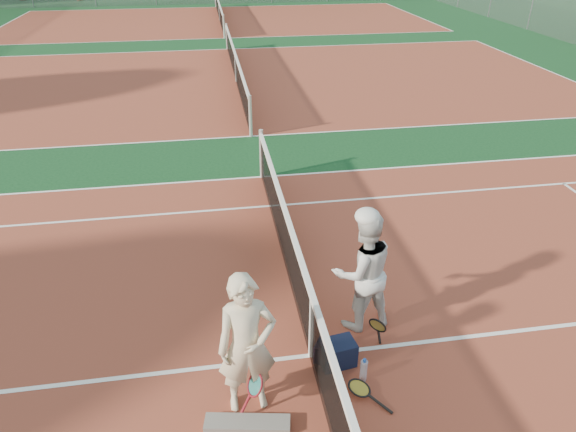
{
  "coord_description": "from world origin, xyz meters",
  "views": [
    {
      "loc": [
        -1.06,
        -4.78,
        4.89
      ],
      "look_at": [
        0.0,
        1.85,
        1.05
      ],
      "focal_mm": 32.0,
      "sensor_mm": 36.0,
      "label": 1
    }
  ],
  "objects_px": {
    "sports_bag_navy": "(337,353)",
    "racket_black_held": "(376,335)",
    "racket_red": "(255,394)",
    "water_bottle": "(364,371)",
    "racket_spare": "(359,389)",
    "player_b": "(363,271)",
    "player_a": "(247,345)",
    "net_main": "(311,326)",
    "sports_bag_purple": "(329,353)"
  },
  "relations": [
    {
      "from": "sports_bag_navy",
      "to": "racket_black_held",
      "type": "bearing_deg",
      "value": 12.89
    },
    {
      "from": "racket_red",
      "to": "water_bottle",
      "type": "relative_size",
      "value": 1.79
    },
    {
      "from": "racket_spare",
      "to": "sports_bag_navy",
      "type": "relative_size",
      "value": 1.37
    },
    {
      "from": "racket_black_held",
      "to": "racket_spare",
      "type": "height_order",
      "value": "racket_black_held"
    },
    {
      "from": "player_b",
      "to": "racket_spare",
      "type": "height_order",
      "value": "player_b"
    },
    {
      "from": "water_bottle",
      "to": "racket_black_held",
      "type": "bearing_deg",
      "value": 56.55
    },
    {
      "from": "player_a",
      "to": "net_main",
      "type": "bearing_deg",
      "value": 32.27
    },
    {
      "from": "player_b",
      "to": "sports_bag_navy",
      "type": "bearing_deg",
      "value": 46.77
    },
    {
      "from": "racket_black_held",
      "to": "sports_bag_navy",
      "type": "relative_size",
      "value": 1.3
    },
    {
      "from": "net_main",
      "to": "sports_bag_purple",
      "type": "xyz_separation_m",
      "value": [
        0.21,
        -0.13,
        -0.37
      ]
    },
    {
      "from": "racket_spare",
      "to": "sports_bag_purple",
      "type": "distance_m",
      "value": 0.61
    },
    {
      "from": "player_a",
      "to": "sports_bag_purple",
      "type": "bearing_deg",
      "value": 21.01
    },
    {
      "from": "player_a",
      "to": "player_b",
      "type": "xyz_separation_m",
      "value": [
        1.64,
        1.14,
        -0.02
      ]
    },
    {
      "from": "racket_black_held",
      "to": "sports_bag_purple",
      "type": "height_order",
      "value": "racket_black_held"
    },
    {
      "from": "net_main",
      "to": "water_bottle",
      "type": "distance_m",
      "value": 0.83
    },
    {
      "from": "net_main",
      "to": "player_a",
      "type": "xyz_separation_m",
      "value": [
        -0.85,
        -0.62,
        0.39
      ]
    },
    {
      "from": "water_bottle",
      "to": "sports_bag_purple",
      "type": "bearing_deg",
      "value": 133.69
    },
    {
      "from": "sports_bag_purple",
      "to": "sports_bag_navy",
      "type": "bearing_deg",
      "value": -25.59
    },
    {
      "from": "net_main",
      "to": "player_a",
      "type": "bearing_deg",
      "value": -143.87
    },
    {
      "from": "player_a",
      "to": "racket_spare",
      "type": "height_order",
      "value": "player_a"
    },
    {
      "from": "player_b",
      "to": "sports_bag_navy",
      "type": "height_order",
      "value": "player_b"
    },
    {
      "from": "player_b",
      "to": "racket_red",
      "type": "bearing_deg",
      "value": 30.02
    },
    {
      "from": "racket_spare",
      "to": "sports_bag_purple",
      "type": "xyz_separation_m",
      "value": [
        -0.24,
        0.56,
        0.08
      ]
    },
    {
      "from": "player_a",
      "to": "player_b",
      "type": "height_order",
      "value": "player_a"
    },
    {
      "from": "racket_spare",
      "to": "water_bottle",
      "type": "xyz_separation_m",
      "value": [
        0.1,
        0.19,
        0.09
      ]
    },
    {
      "from": "net_main",
      "to": "racket_spare",
      "type": "bearing_deg",
      "value": -56.64
    },
    {
      "from": "racket_spare",
      "to": "sports_bag_purple",
      "type": "relative_size",
      "value": 1.77
    },
    {
      "from": "racket_black_held",
      "to": "water_bottle",
      "type": "distance_m",
      "value": 0.55
    },
    {
      "from": "sports_bag_navy",
      "to": "water_bottle",
      "type": "xyz_separation_m",
      "value": [
        0.25,
        -0.32,
        -0.02
      ]
    },
    {
      "from": "net_main",
      "to": "racket_red",
      "type": "bearing_deg",
      "value": -136.61
    },
    {
      "from": "racket_spare",
      "to": "water_bottle",
      "type": "relative_size",
      "value": 1.99
    },
    {
      "from": "racket_red",
      "to": "racket_black_held",
      "type": "bearing_deg",
      "value": -1.67
    },
    {
      "from": "racket_black_held",
      "to": "sports_bag_purple",
      "type": "xyz_separation_m",
      "value": [
        -0.64,
        -0.08,
        -0.15
      ]
    },
    {
      "from": "racket_red",
      "to": "sports_bag_purple",
      "type": "distance_m",
      "value": 1.18
    },
    {
      "from": "net_main",
      "to": "racket_red",
      "type": "height_order",
      "value": "net_main"
    },
    {
      "from": "racket_black_held",
      "to": "sports_bag_purple",
      "type": "relative_size",
      "value": 1.68
    },
    {
      "from": "player_a",
      "to": "player_b",
      "type": "relative_size",
      "value": 1.02
    },
    {
      "from": "player_b",
      "to": "sports_bag_purple",
      "type": "height_order",
      "value": "player_b"
    },
    {
      "from": "player_b",
      "to": "sports_bag_navy",
      "type": "distance_m",
      "value": 1.11
    },
    {
      "from": "water_bottle",
      "to": "sports_bag_navy",
      "type": "bearing_deg",
      "value": 128.13
    },
    {
      "from": "sports_bag_navy",
      "to": "racket_red",
      "type": "bearing_deg",
      "value": -152.59
    },
    {
      "from": "sports_bag_purple",
      "to": "player_b",
      "type": "bearing_deg",
      "value": 48.4
    },
    {
      "from": "player_a",
      "to": "racket_red",
      "type": "bearing_deg",
      "value": -68.84
    },
    {
      "from": "net_main",
      "to": "racket_red",
      "type": "distance_m",
      "value": 1.11
    },
    {
      "from": "net_main",
      "to": "player_a",
      "type": "height_order",
      "value": "player_a"
    },
    {
      "from": "racket_black_held",
      "to": "racket_red",
      "type": "bearing_deg",
      "value": -24.94
    },
    {
      "from": "racket_black_held",
      "to": "water_bottle",
      "type": "xyz_separation_m",
      "value": [
        -0.29,
        -0.44,
        -0.13
      ]
    },
    {
      "from": "player_a",
      "to": "water_bottle",
      "type": "distance_m",
      "value": 1.6
    },
    {
      "from": "player_a",
      "to": "sports_bag_purple",
      "type": "distance_m",
      "value": 1.39
    },
    {
      "from": "player_a",
      "to": "racket_red",
      "type": "xyz_separation_m",
      "value": [
        0.06,
        -0.13,
        -0.63
      ]
    }
  ]
}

